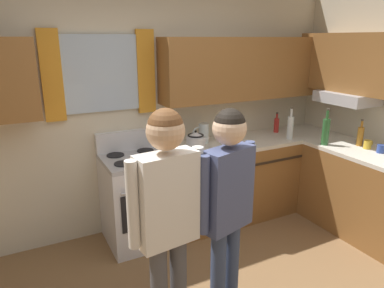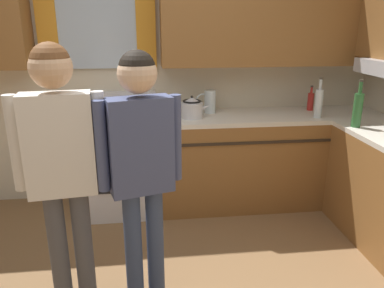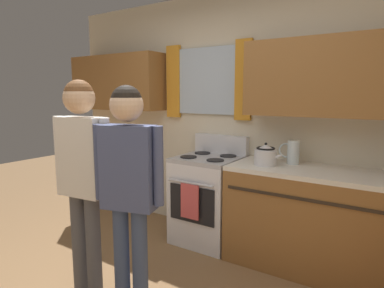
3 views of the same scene
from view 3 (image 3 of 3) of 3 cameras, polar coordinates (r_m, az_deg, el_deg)
back_wall_unit at (r=3.50m, az=8.52°, el=6.99°), size 4.60×0.42×2.60m
stove_oven at (r=3.53m, az=2.83°, el=-9.12°), size 0.62×0.67×1.10m
stovetop_kettle at (r=3.08m, az=12.52°, el=-1.82°), size 0.27×0.20×0.21m
water_pitcher at (r=3.19m, az=16.87°, el=-1.33°), size 0.19×0.11×0.22m
adult_left at (r=2.53m, az=-18.29°, el=-3.43°), size 0.51×0.22×1.64m
adult_in_plaid at (r=2.23m, az=-10.86°, el=-5.44°), size 0.48×0.24×1.60m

